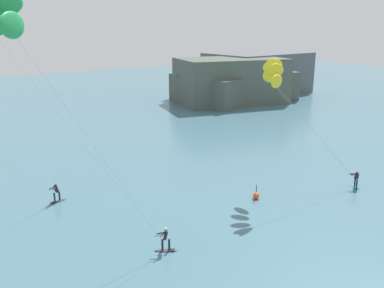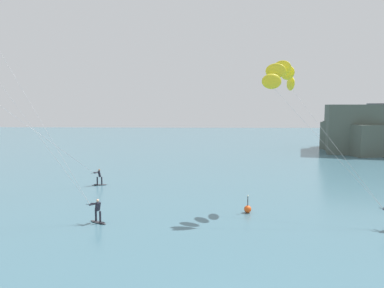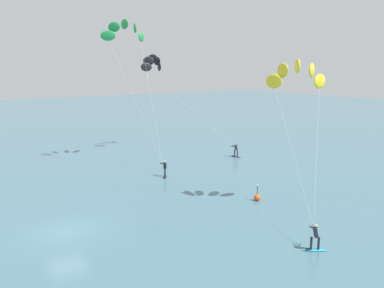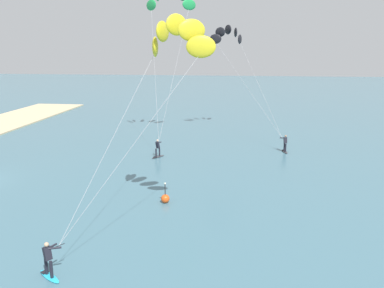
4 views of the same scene
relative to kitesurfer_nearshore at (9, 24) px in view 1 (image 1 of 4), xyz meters
name	(u,v)px [view 1 (image 1 of 4)]	position (x,y,z in m)	size (l,w,h in m)	color
kitesurfer_nearshore	(9,24)	(0.00, 0.00, 0.00)	(9.97, 5.46, 16.01)	#333338
kitesurfer_mid_water	(277,78)	(21.51, 3.94, -4.30)	(8.77, 7.54, 11.49)	#23ADD1
marker_buoy	(256,195)	(18.64, 2.91, -13.91)	(0.56, 0.56, 1.38)	#EA5119
distant_headland	(241,80)	(51.61, 41.90, -10.65)	(33.90, 21.03, 8.47)	#4C564C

